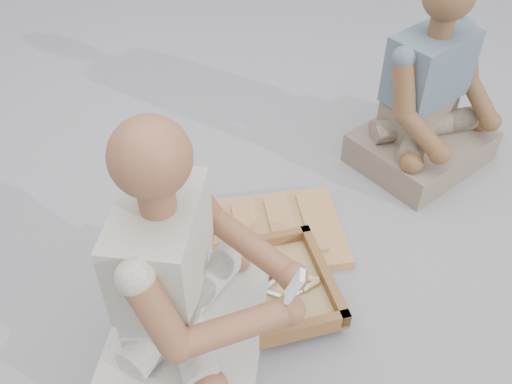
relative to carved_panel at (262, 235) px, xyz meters
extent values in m
plane|color=gray|center=(0.02, -0.25, -0.02)|extent=(60.00, 60.00, 0.00)
cube|color=#A97041|center=(0.00, 0.00, 0.00)|extent=(0.66, 0.46, 0.04)
cube|color=brown|center=(-0.10, -0.30, 0.03)|extent=(0.56, 0.46, 0.02)
cube|color=brown|center=(-0.11, -0.10, 0.06)|extent=(0.54, 0.06, 0.05)
cube|color=brown|center=(-0.09, -0.50, 0.06)|extent=(0.54, 0.06, 0.05)
cube|color=brown|center=(0.16, -0.29, 0.06)|extent=(0.05, 0.43, 0.05)
cube|color=brown|center=(-0.35, -0.31, 0.06)|extent=(0.05, 0.43, 0.05)
cube|color=tan|center=(-0.10, -0.30, 0.04)|extent=(0.49, 0.39, 0.01)
cube|color=silver|center=(-0.10, -0.24, 0.06)|extent=(0.15, 0.02, 0.00)
cylinder|color=tan|center=(0.01, -0.25, 0.06)|extent=(0.07, 0.03, 0.02)
cube|color=silver|center=(0.00, -0.37, 0.06)|extent=(0.14, 0.07, 0.00)
cylinder|color=tan|center=(0.10, -0.33, 0.06)|extent=(0.07, 0.05, 0.02)
cube|color=silver|center=(-0.20, -0.25, 0.05)|extent=(0.08, 0.14, 0.00)
cylinder|color=tan|center=(-0.15, -0.35, 0.05)|extent=(0.05, 0.07, 0.02)
cube|color=silver|center=(0.00, -0.26, 0.06)|extent=(0.15, 0.06, 0.00)
cylinder|color=tan|center=(0.10, -0.30, 0.06)|extent=(0.07, 0.04, 0.02)
cube|color=silver|center=(-0.08, -0.32, 0.06)|extent=(0.13, 0.09, 0.00)
cylinder|color=tan|center=(0.01, -0.26, 0.06)|extent=(0.07, 0.06, 0.02)
cube|color=silver|center=(-0.22, -0.25, 0.05)|extent=(0.15, 0.05, 0.00)
cylinder|color=tan|center=(-0.11, -0.27, 0.05)|extent=(0.07, 0.04, 0.02)
cube|color=silver|center=(-0.07, -0.31, 0.06)|extent=(0.13, 0.10, 0.00)
cylinder|color=tan|center=(0.02, -0.38, 0.06)|extent=(0.07, 0.06, 0.02)
cube|color=silver|center=(-0.19, -0.31, 0.05)|extent=(0.15, 0.06, 0.00)
cylinder|color=tan|center=(-0.08, -0.28, 0.05)|extent=(0.07, 0.04, 0.02)
cube|color=tan|center=(0.06, -0.31, -0.02)|extent=(0.02, 0.02, 0.00)
cube|color=tan|center=(-0.05, -0.18, -0.02)|extent=(0.02, 0.02, 0.00)
cube|color=tan|center=(0.17, -0.07, -0.02)|extent=(0.02, 0.02, 0.00)
cube|color=tan|center=(-0.05, 0.02, -0.02)|extent=(0.02, 0.02, 0.00)
cube|color=tan|center=(-0.20, -0.28, -0.02)|extent=(0.02, 0.02, 0.00)
cube|color=tan|center=(0.16, -0.06, -0.02)|extent=(0.02, 0.02, 0.00)
cube|color=tan|center=(-0.37, -0.12, -0.02)|extent=(0.02, 0.02, 0.00)
cube|color=tan|center=(0.01, -0.26, -0.02)|extent=(0.02, 0.02, 0.00)
cube|color=tan|center=(0.01, -0.37, -0.02)|extent=(0.02, 0.02, 0.00)
cube|color=tan|center=(-0.31, -0.07, -0.02)|extent=(0.02, 0.02, 0.00)
cube|color=tan|center=(-0.10, -0.30, -0.02)|extent=(0.02, 0.02, 0.00)
cube|color=beige|center=(-0.34, -0.42, 0.05)|extent=(0.63, 0.71, 0.15)
cube|color=beige|center=(-0.40, -0.40, 0.22)|extent=(0.30, 0.37, 0.18)
cube|color=beige|center=(-0.39, -0.40, 0.46)|extent=(0.33, 0.42, 0.30)
sphere|color=brown|center=(-0.38, -0.40, 0.78)|extent=(0.21, 0.21, 0.21)
sphere|color=brown|center=(-0.02, -0.47, 0.31)|extent=(0.09, 0.09, 0.09)
sphere|color=brown|center=(-0.06, -0.58, 0.31)|extent=(0.09, 0.09, 0.09)
cube|color=gray|center=(0.81, 0.33, 0.05)|extent=(0.70, 0.65, 0.15)
cube|color=gray|center=(0.79, 0.38, 0.21)|extent=(0.36, 0.31, 0.17)
cube|color=slate|center=(0.79, 0.37, 0.44)|extent=(0.41, 0.35, 0.29)
sphere|color=brown|center=(1.06, 0.23, 0.22)|extent=(0.09, 0.09, 0.09)
sphere|color=brown|center=(0.75, 0.08, 0.22)|extent=(0.09, 0.09, 0.09)
cube|color=white|center=(-0.05, -0.58, 0.41)|extent=(0.07, 0.06, 0.11)
cube|color=black|center=(-0.05, -0.58, 0.42)|extent=(0.03, 0.04, 0.04)
camera|label=1|loc=(-0.36, -1.50, 1.65)|focal=40.00mm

